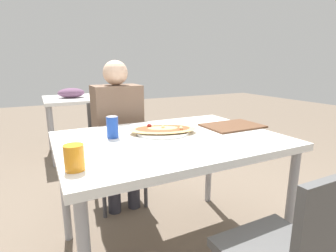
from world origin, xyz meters
The scene contains 9 objects.
ground_plane centered at (0.00, 0.00, 0.00)m, with size 14.00×14.00×0.00m, color #6B5B4C.
dining_table centered at (0.00, 0.00, 0.68)m, with size 1.25×0.91×0.75m.
chair_far_seated centered at (-0.12, 0.78, 0.48)m, with size 0.40×0.40×0.85m.
person_seated centered at (-0.12, 0.67, 0.69)m, with size 0.36×0.27×1.19m.
pizza_main centered at (0.00, 0.11, 0.76)m, with size 0.46×0.35×0.05m.
soda_can centered at (-0.30, 0.14, 0.81)m, with size 0.07×0.07×0.12m.
drink_glass centered at (-0.56, -0.26, 0.80)m, with size 0.08×0.08×0.11m.
serving_tray centered at (0.49, 0.04, 0.75)m, with size 0.38×0.27×0.01m.
background_table centered at (-0.09, 2.19, 0.69)m, with size 1.10×0.80×0.87m.
Camera 1 is at (-0.67, -1.29, 1.16)m, focal length 28.00 mm.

